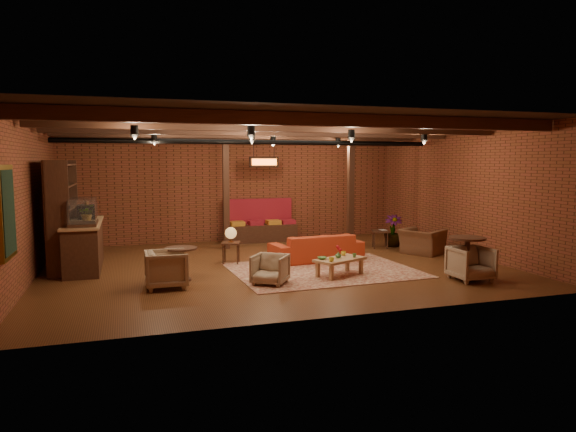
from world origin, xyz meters
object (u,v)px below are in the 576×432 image
object	(u,v)px
coffee_table	(339,260)
plant_tall	(394,199)
side_table_lamp	(231,236)
armchair_b	(270,268)
armchair_right	(422,237)
round_table_left	(181,258)
armchair_far	(471,262)
armchair_a	(167,267)
sofa	(316,247)
side_table_book	(380,232)
round_table_right	(467,251)

from	to	relation	value
coffee_table	plant_tall	size ratio (longest dim) A/B	0.46
side_table_lamp	armchair_b	bearing A→B (deg)	-81.88
side_table_lamp	armchair_right	bearing A→B (deg)	-3.16
round_table_left	plant_tall	size ratio (longest dim) A/B	0.25
armchair_far	armchair_a	bearing A→B (deg)	169.13
armchair_a	plant_tall	size ratio (longest dim) A/B	0.29
side_table_lamp	round_table_left	xyz separation A→B (m)	(-1.28, -1.39, -0.20)
armchair_b	round_table_left	bearing A→B (deg)	-172.63
round_table_left	armchair_b	world-z (taller)	round_table_left
plant_tall	coffee_table	bearing A→B (deg)	-134.49
sofa	coffee_table	bearing A→B (deg)	79.92
side_table_lamp	armchair_far	bearing A→B (deg)	-36.47
sofa	side_table_lamp	world-z (taller)	side_table_lamp
coffee_table	armchair_a	xyz separation A→B (m)	(-3.49, 0.09, 0.06)
sofa	side_table_book	distance (m)	2.57
armchair_right	round_table_right	bearing A→B (deg)	137.90
sofa	armchair_far	bearing A→B (deg)	122.48
plant_tall	round_table_left	bearing A→B (deg)	-158.66
side_table_book	round_table_right	bearing A→B (deg)	-90.03
coffee_table	armchair_b	size ratio (longest dim) A/B	1.88
side_table_lamp	armchair_a	bearing A→B (deg)	-130.49
sofa	side_table_book	xyz separation A→B (m)	(2.30, 1.14, 0.13)
sofa	armchair_b	xyz separation A→B (m)	(-1.69, -1.95, 0.00)
armchair_right	round_table_right	distance (m)	2.70
armchair_right	round_table_right	size ratio (longest dim) A/B	1.17
sofa	armchair_a	distance (m)	3.96
armchair_right	coffee_table	bearing A→B (deg)	90.18
round_table_left	round_table_right	size ratio (longest dim) A/B	0.80
sofa	round_table_left	size ratio (longest dim) A/B	3.29
coffee_table	round_table_right	bearing A→B (deg)	-20.70
side_table_lamp	plant_tall	size ratio (longest dim) A/B	0.32
armchair_right	side_table_book	distance (m)	1.28
armchair_right	side_table_book	world-z (taller)	armchair_right
round_table_left	armchair_far	xyz separation A→B (m)	(5.52, -1.74, -0.08)
sofa	armchair_right	bearing A→B (deg)	174.76
armchair_b	side_table_lamp	bearing A→B (deg)	133.17
sofa	side_table_lamp	xyz separation A→B (m)	(-2.01, 0.29, 0.33)
armchair_b	armchair_right	world-z (taller)	armchair_right
side_table_lamp	side_table_book	world-z (taller)	side_table_lamp
coffee_table	side_table_book	size ratio (longest dim) A/B	2.17
armchair_right	armchair_far	size ratio (longest dim) A/B	1.31
armchair_a	side_table_book	size ratio (longest dim) A/B	1.39
armchair_b	armchair_far	distance (m)	4.02
round_table_right	armchair_a	bearing A→B (deg)	170.31
armchair_right	armchair_far	distance (m)	2.94
armchair_right	plant_tall	size ratio (longest dim) A/B	0.37
plant_tall	round_table_right	bearing A→B (deg)	-96.87
armchair_a	side_table_book	distance (m)	6.53
coffee_table	side_table_book	bearing A→B (deg)	49.25
armchair_b	plant_tall	xyz separation A→B (m)	(4.46, 3.21, 1.00)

